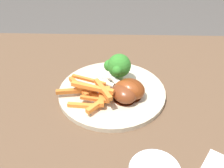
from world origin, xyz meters
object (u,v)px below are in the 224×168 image
(dinner_plate, at_px, (112,92))
(chicken_drumstick_far, at_px, (130,88))
(dining_table, at_px, (94,133))
(broccoli_floret_front, at_px, (118,66))
(chicken_drumstick_extra, at_px, (124,92))
(carrot_fries_pile, at_px, (92,92))
(chicken_drumstick_near, at_px, (126,89))

(dinner_plate, relative_size, chicken_drumstick_far, 2.50)
(dining_table, distance_m, dinner_plate, 0.12)
(dining_table, bearing_deg, broccoli_floret_front, 55.80)
(dinner_plate, xyz_separation_m, broccoli_floret_front, (0.01, 0.04, 0.05))
(dining_table, height_order, chicken_drumstick_far, chicken_drumstick_far)
(chicken_drumstick_far, relative_size, chicken_drumstick_extra, 0.90)
(dinner_plate, distance_m, chicken_drumstick_extra, 0.05)
(carrot_fries_pile, height_order, chicken_drumstick_near, chicken_drumstick_near)
(dining_table, xyz_separation_m, carrot_fries_pile, (-0.00, 0.01, 0.13))
(broccoli_floret_front, bearing_deg, dining_table, -124.20)
(dining_table, xyz_separation_m, dinner_plate, (0.04, 0.04, 0.10))
(dining_table, distance_m, chicken_drumstick_far, 0.16)
(chicken_drumstick_far, bearing_deg, chicken_drumstick_near, -150.59)
(chicken_drumstick_far, bearing_deg, broccoli_floret_front, 116.92)
(chicken_drumstick_near, bearing_deg, broccoli_floret_front, 107.47)
(dining_table, height_order, carrot_fries_pile, carrot_fries_pile)
(chicken_drumstick_near, height_order, chicken_drumstick_extra, chicken_drumstick_near)
(chicken_drumstick_near, bearing_deg, chicken_drumstick_far, 29.41)
(chicken_drumstick_far, bearing_deg, dining_table, -163.63)
(dining_table, relative_size, broccoli_floret_front, 16.40)
(chicken_drumstick_far, bearing_deg, carrot_fries_pile, -170.72)
(carrot_fries_pile, height_order, chicken_drumstick_extra, carrot_fries_pile)
(carrot_fries_pile, relative_size, chicken_drumstick_far, 1.41)
(dinner_plate, relative_size, chicken_drumstick_extra, 2.25)
(dinner_plate, distance_m, chicken_drumstick_near, 0.05)
(broccoli_floret_front, xyz_separation_m, carrot_fries_pile, (-0.06, -0.07, -0.03))
(dining_table, height_order, chicken_drumstick_extra, chicken_drumstick_extra)
(dinner_plate, bearing_deg, chicken_drumstick_far, -23.28)
(carrot_fries_pile, bearing_deg, dining_table, -75.85)
(dinner_plate, height_order, broccoli_floret_front, broccoli_floret_front)
(broccoli_floret_front, height_order, chicken_drumstick_extra, broccoli_floret_front)
(dining_table, relative_size, carrot_fries_pile, 8.41)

